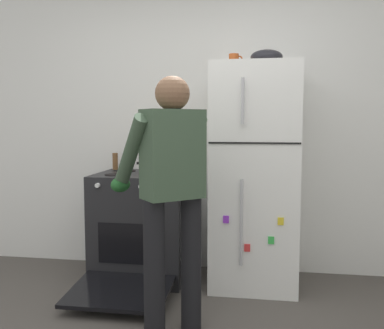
{
  "coord_description": "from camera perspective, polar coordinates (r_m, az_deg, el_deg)",
  "views": [
    {
      "loc": [
        0.53,
        -1.99,
        1.32
      ],
      "look_at": [
        -0.01,
        1.32,
        1.0
      ],
      "focal_mm": 41.05,
      "sensor_mm": 36.0,
      "label": 1
    }
  ],
  "objects": [
    {
      "name": "kitchen_wall_back",
      "position": [
        3.97,
        1.66,
        5.89
      ],
      "size": [
        6.0,
        0.1,
        2.7
      ],
      "primitive_type": "cube",
      "color": "white",
      "rests_on": "ground"
    },
    {
      "name": "refrigerator",
      "position": [
        3.58,
        8.14,
        -1.51
      ],
      "size": [
        0.68,
        0.72,
        1.78
      ],
      "color": "white",
      "rests_on": "ground"
    },
    {
      "name": "stove_range",
      "position": [
        3.79,
        -6.57,
        -8.05
      ],
      "size": [
        0.76,
        1.21,
        0.9
      ],
      "color": "black",
      "rests_on": "ground"
    },
    {
      "name": "person_cook",
      "position": [
        2.71,
        -2.84,
        -2.37
      ],
      "size": [
        0.65,
        0.68,
        1.6
      ],
      "color": "black",
      "rests_on": "ground"
    },
    {
      "name": "red_pot",
      "position": [
        3.63,
        -4.37,
        -0.41
      ],
      "size": [
        0.37,
        0.27,
        0.1
      ],
      "color": "orange",
      "rests_on": "stove_range"
    },
    {
      "name": "coffee_mug",
      "position": [
        3.65,
        5.49,
        13.38
      ],
      "size": [
        0.11,
        0.08,
        0.1
      ],
      "color": "#B24C1E",
      "rests_on": "refrigerator"
    },
    {
      "name": "pepper_mill",
      "position": [
        3.99,
        -9.95,
        0.41
      ],
      "size": [
        0.05,
        0.05,
        0.15
      ],
      "primitive_type": "cylinder",
      "color": "brown",
      "rests_on": "stove_range"
    },
    {
      "name": "mixing_bowl",
      "position": [
        3.59,
        9.66,
        13.6
      ],
      "size": [
        0.25,
        0.25,
        0.11
      ],
      "primitive_type": "ellipsoid",
      "color": "black",
      "rests_on": "refrigerator"
    }
  ]
}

